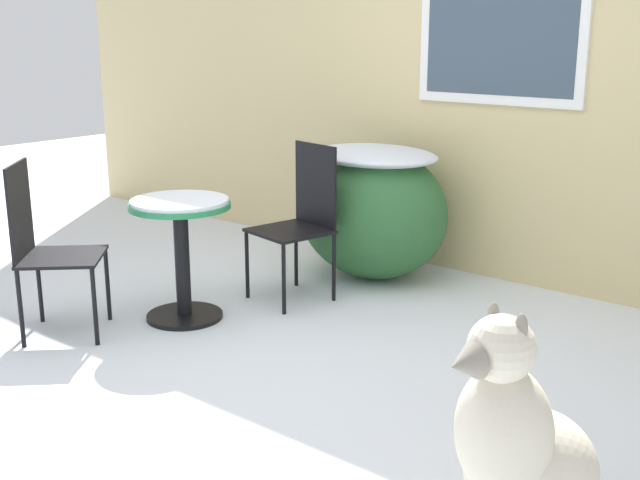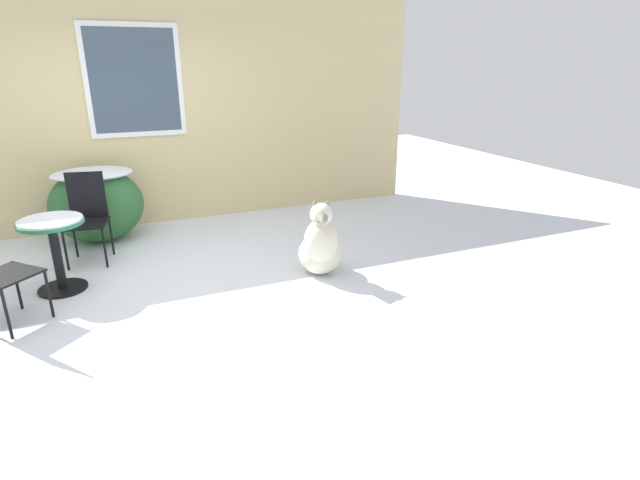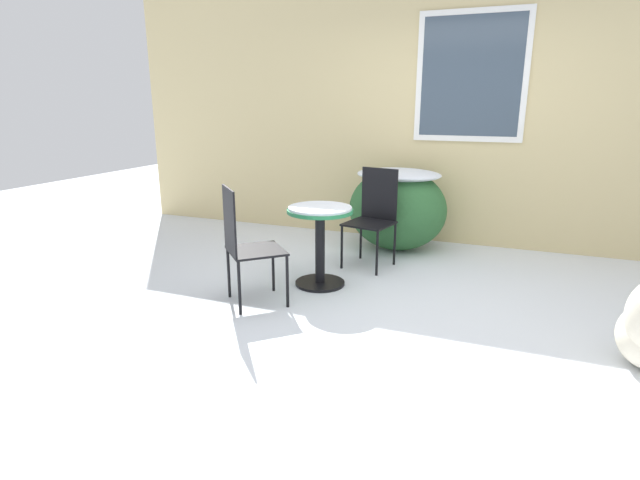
# 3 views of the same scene
# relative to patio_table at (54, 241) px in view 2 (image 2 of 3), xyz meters

# --- Properties ---
(ground_plane) EXTENTS (16.00, 16.00, 0.00)m
(ground_plane) POSITION_rel_patio_table_xyz_m (0.80, -0.34, -0.49)
(ground_plane) COLOR silver
(house_wall) EXTENTS (8.00, 0.10, 2.95)m
(house_wall) POSITION_rel_patio_table_xyz_m (0.81, 1.86, 1.00)
(house_wall) COLOR #D1BC84
(house_wall) RESTS_ON ground_plane
(shrub_left) EXTENTS (1.06, 0.82, 0.89)m
(shrub_left) POSITION_rel_patio_table_xyz_m (0.37, 1.34, -0.02)
(shrub_left) COLOR #2D6033
(shrub_left) RESTS_ON ground_plane
(patio_table) EXTENTS (0.57, 0.57, 0.70)m
(patio_table) POSITION_rel_patio_table_xyz_m (0.00, 0.00, 0.00)
(patio_table) COLOR black
(patio_table) RESTS_ON ground_plane
(patio_chair_near_table) EXTENTS (0.49, 0.49, 0.95)m
(patio_chair_near_table) POSITION_rel_patio_table_xyz_m (0.27, 0.72, 0.02)
(patio_chair_near_table) COLOR black
(patio_chair_near_table) RESTS_ON ground_plane
(dog) EXTENTS (0.56, 0.68, 0.81)m
(dog) POSITION_rel_patio_table_xyz_m (2.40, -0.65, -0.19)
(dog) COLOR beige
(dog) RESTS_ON ground_plane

